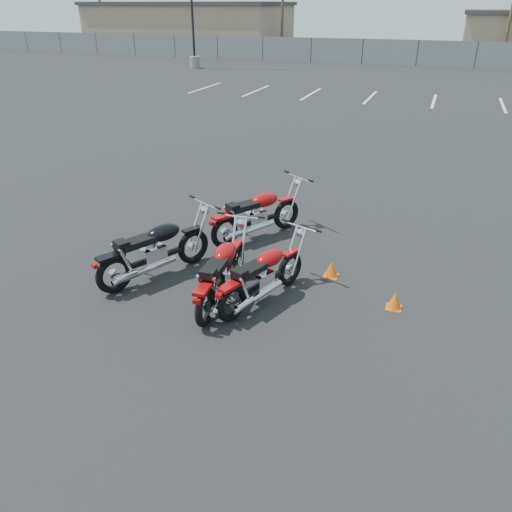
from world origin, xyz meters
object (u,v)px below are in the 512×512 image
(motorcycle_front_red, at_px, (257,215))
(motorcycle_rear_red, at_px, (263,276))
(motorcycle_second_black, at_px, (155,250))
(motorcycle_third_red, at_px, (222,273))

(motorcycle_front_red, height_order, motorcycle_rear_red, motorcycle_front_red)
(motorcycle_front_red, relative_size, motorcycle_second_black, 0.96)
(motorcycle_front_red, height_order, motorcycle_second_black, motorcycle_second_black)
(motorcycle_third_red, height_order, motorcycle_rear_red, motorcycle_third_red)
(motorcycle_second_black, distance_m, motorcycle_rear_red, 1.93)
(motorcycle_front_red, distance_m, motorcycle_rear_red, 2.36)
(motorcycle_front_red, relative_size, motorcycle_rear_red, 1.04)
(motorcycle_front_red, xyz_separation_m, motorcycle_rear_red, (0.90, -2.18, -0.04))
(motorcycle_third_red, xyz_separation_m, motorcycle_rear_red, (0.60, 0.16, -0.02))
(motorcycle_front_red, distance_m, motorcycle_second_black, 2.31)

